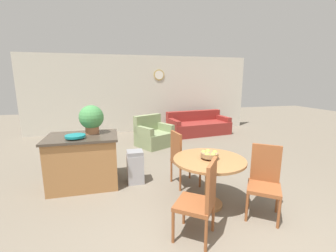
{
  "coord_description": "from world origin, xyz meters",
  "views": [
    {
      "loc": [
        -1.05,
        -1.74,
        1.86
      ],
      "look_at": [
        0.02,
        2.6,
        0.94
      ],
      "focal_mm": 24.0,
      "sensor_mm": 36.0,
      "label": 1
    }
  ],
  "objects_px": {
    "kitchen_island": "(84,160)",
    "potted_plant": "(91,118)",
    "dining_chair_near_left": "(201,198)",
    "dining_table": "(209,170)",
    "fruit_bowl": "(209,154)",
    "teal_bowl": "(75,136)",
    "trash_bin": "(135,167)",
    "dining_chair_near_right": "(265,179)",
    "armchair": "(153,136)",
    "dining_chair_far_side": "(182,157)",
    "couch": "(198,126)"
  },
  "relations": [
    {
      "from": "kitchen_island",
      "to": "potted_plant",
      "type": "height_order",
      "value": "potted_plant"
    },
    {
      "from": "dining_chair_near_left",
      "to": "potted_plant",
      "type": "distance_m",
      "value": 2.46
    },
    {
      "from": "dining_table",
      "to": "kitchen_island",
      "type": "distance_m",
      "value": 2.21
    },
    {
      "from": "fruit_bowl",
      "to": "teal_bowl",
      "type": "height_order",
      "value": "teal_bowl"
    },
    {
      "from": "trash_bin",
      "to": "dining_chair_near_right",
      "type": "bearing_deg",
      "value": -41.24
    },
    {
      "from": "teal_bowl",
      "to": "armchair",
      "type": "xyz_separation_m",
      "value": [
        1.71,
        2.3,
        -0.66
      ]
    },
    {
      "from": "dining_table",
      "to": "dining_chair_near_right",
      "type": "height_order",
      "value": "dining_chair_near_right"
    },
    {
      "from": "dining_chair_far_side",
      "to": "trash_bin",
      "type": "relative_size",
      "value": 1.63
    },
    {
      "from": "teal_bowl",
      "to": "armchair",
      "type": "relative_size",
      "value": 0.28
    },
    {
      "from": "fruit_bowl",
      "to": "armchair",
      "type": "xyz_separation_m",
      "value": [
        -0.23,
        3.29,
        -0.51
      ]
    },
    {
      "from": "fruit_bowl",
      "to": "trash_bin",
      "type": "distance_m",
      "value": 1.52
    },
    {
      "from": "dining_table",
      "to": "fruit_bowl",
      "type": "height_order",
      "value": "fruit_bowl"
    },
    {
      "from": "dining_chair_near_right",
      "to": "trash_bin",
      "type": "xyz_separation_m",
      "value": [
        -1.63,
        1.43,
        -0.23
      ]
    },
    {
      "from": "teal_bowl",
      "to": "trash_bin",
      "type": "bearing_deg",
      "value": 3.4
    },
    {
      "from": "dining_table",
      "to": "dining_chair_far_side",
      "type": "height_order",
      "value": "dining_chair_far_side"
    },
    {
      "from": "trash_bin",
      "to": "dining_table",
      "type": "bearing_deg",
      "value": -46.95
    },
    {
      "from": "dining_chair_far_side",
      "to": "teal_bowl",
      "type": "bearing_deg",
      "value": -106.56
    },
    {
      "from": "kitchen_island",
      "to": "dining_chair_near_right",
      "type": "bearing_deg",
      "value": -31.63
    },
    {
      "from": "dining_table",
      "to": "trash_bin",
      "type": "xyz_separation_m",
      "value": [
        -0.98,
        1.04,
        -0.27
      ]
    },
    {
      "from": "potted_plant",
      "to": "armchair",
      "type": "xyz_separation_m",
      "value": [
        1.47,
        1.97,
        -0.89
      ]
    },
    {
      "from": "kitchen_island",
      "to": "teal_bowl",
      "type": "relative_size",
      "value": 3.7
    },
    {
      "from": "kitchen_island",
      "to": "armchair",
      "type": "height_order",
      "value": "kitchen_island"
    },
    {
      "from": "armchair",
      "to": "couch",
      "type": "bearing_deg",
      "value": 2.65
    },
    {
      "from": "dining_table",
      "to": "dining_chair_near_left",
      "type": "relative_size",
      "value": 1.07
    },
    {
      "from": "kitchen_island",
      "to": "couch",
      "type": "height_order",
      "value": "kitchen_island"
    },
    {
      "from": "teal_bowl",
      "to": "dining_chair_far_side",
      "type": "bearing_deg",
      "value": -8.19
    },
    {
      "from": "fruit_bowl",
      "to": "teal_bowl",
      "type": "relative_size",
      "value": 0.79
    },
    {
      "from": "dining_table",
      "to": "dining_chair_far_side",
      "type": "relative_size",
      "value": 1.07
    },
    {
      "from": "teal_bowl",
      "to": "couch",
      "type": "distance_m",
      "value": 4.9
    },
    {
      "from": "dining_chair_near_right",
      "to": "couch",
      "type": "distance_m",
      "value": 4.84
    },
    {
      "from": "dining_chair_far_side",
      "to": "kitchen_island",
      "type": "xyz_separation_m",
      "value": [
        -1.68,
        0.43,
        -0.07
      ]
    },
    {
      "from": "dining_chair_far_side",
      "to": "potted_plant",
      "type": "distance_m",
      "value": 1.75
    },
    {
      "from": "dining_table",
      "to": "trash_bin",
      "type": "relative_size",
      "value": 1.74
    },
    {
      "from": "dining_chair_near_left",
      "to": "kitchen_island",
      "type": "bearing_deg",
      "value": 75.76
    },
    {
      "from": "fruit_bowl",
      "to": "kitchen_island",
      "type": "xyz_separation_m",
      "value": [
        -1.87,
        1.17,
        -0.35
      ]
    },
    {
      "from": "dining_chair_near_right",
      "to": "couch",
      "type": "relative_size",
      "value": 0.45
    },
    {
      "from": "dining_table",
      "to": "teal_bowl",
      "type": "bearing_deg",
      "value": 153.09
    },
    {
      "from": "fruit_bowl",
      "to": "trash_bin",
      "type": "bearing_deg",
      "value": 133.03
    },
    {
      "from": "dining_chair_near_left",
      "to": "armchair",
      "type": "xyz_separation_m",
      "value": [
        0.15,
        3.94,
        -0.23
      ]
    },
    {
      "from": "dining_table",
      "to": "couch",
      "type": "xyz_separation_m",
      "value": [
        1.55,
        4.36,
        -0.3
      ]
    },
    {
      "from": "kitchen_island",
      "to": "potted_plant",
      "type": "xyz_separation_m",
      "value": [
        0.16,
        0.14,
        0.73
      ]
    },
    {
      "from": "dining_chair_far_side",
      "to": "couch",
      "type": "bearing_deg",
      "value": 146.03
    },
    {
      "from": "kitchen_island",
      "to": "armchair",
      "type": "relative_size",
      "value": 1.03
    },
    {
      "from": "dining_table",
      "to": "kitchen_island",
      "type": "height_order",
      "value": "kitchen_island"
    },
    {
      "from": "dining_table",
      "to": "potted_plant",
      "type": "xyz_separation_m",
      "value": [
        -1.7,
        1.31,
        0.61
      ]
    },
    {
      "from": "fruit_bowl",
      "to": "kitchen_island",
      "type": "bearing_deg",
      "value": 147.96
    },
    {
      "from": "potted_plant",
      "to": "armchair",
      "type": "height_order",
      "value": "potted_plant"
    },
    {
      "from": "fruit_bowl",
      "to": "teal_bowl",
      "type": "distance_m",
      "value": 2.19
    },
    {
      "from": "couch",
      "to": "armchair",
      "type": "distance_m",
      "value": 2.08
    },
    {
      "from": "dining_chair_near_left",
      "to": "kitchen_island",
      "type": "relative_size",
      "value": 0.82
    }
  ]
}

